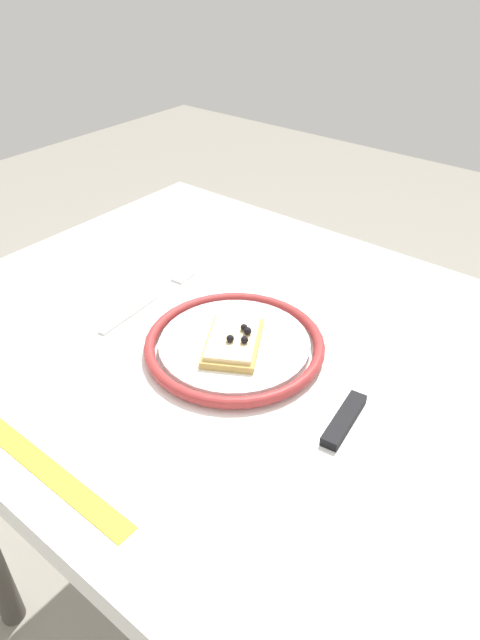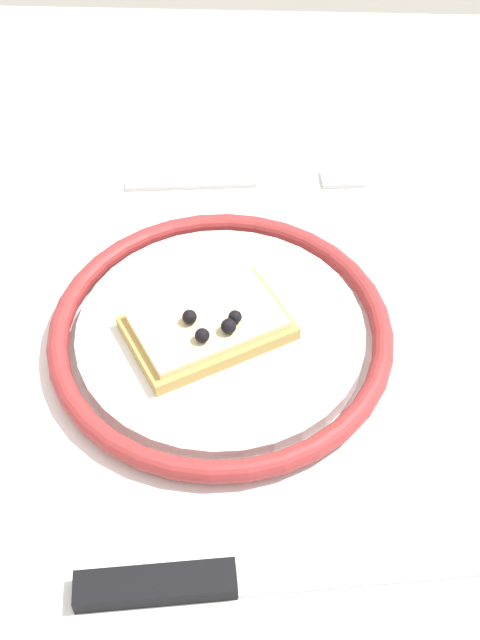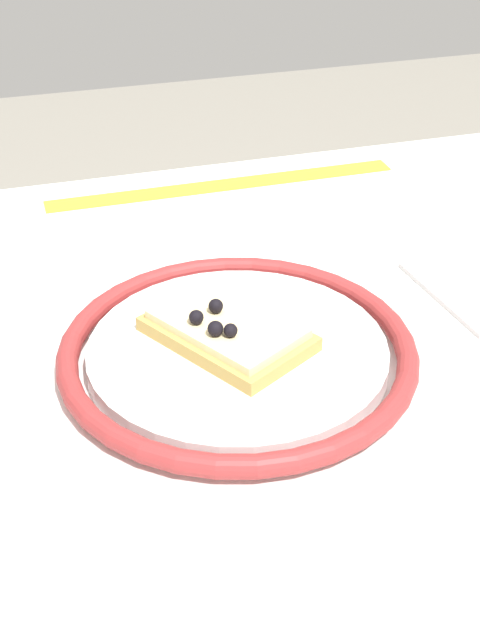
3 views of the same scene
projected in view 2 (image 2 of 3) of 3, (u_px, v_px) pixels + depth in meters
The scene contains 5 objects.
dining_table at pixel (258, 421), 0.66m from camera, with size 0.92×0.72×0.78m.
plate at pixel (221, 333), 0.57m from camera, with size 0.24×0.24×0.02m.
pizza_slice_near at pixel (208, 325), 0.56m from camera, with size 0.11×0.13×0.03m.
knife at pixel (215, 581), 0.46m from camera, with size 0.05×0.24×0.01m.
fork at pixel (248, 182), 0.70m from camera, with size 0.03×0.20×0.00m.
Camera 2 is at (0.38, -0.00, 1.22)m, focal length 46.36 mm.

